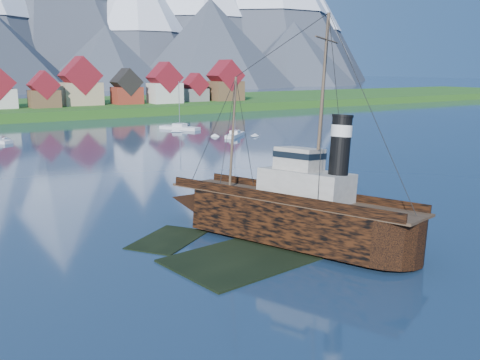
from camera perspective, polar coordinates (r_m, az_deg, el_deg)
ground at (r=51.98m, az=4.27°, el=-6.47°), size 1400.00×1400.00×0.00m
shoal at (r=54.73m, az=4.42°, el=-5.90°), size 31.71×21.24×1.14m
seawall at (r=174.79m, az=-22.56°, el=5.66°), size 600.00×2.50×2.00m
tugboat_wreck at (r=52.13m, az=4.40°, el=-3.18°), size 6.56×28.25×22.39m
sailboat_d at (r=129.08m, az=-0.55°, el=4.78°), size 8.36×7.81×12.50m
sailboat_e at (r=144.72m, az=-6.44°, el=5.49°), size 8.08×11.43×13.31m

